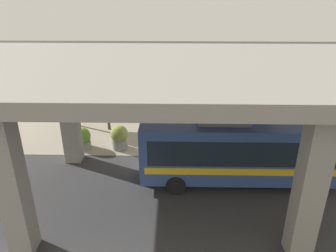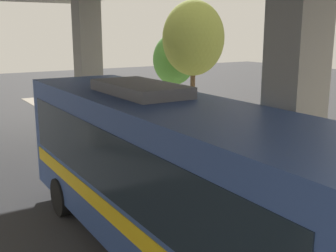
% 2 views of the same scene
% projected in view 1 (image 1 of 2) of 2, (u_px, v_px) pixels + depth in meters
% --- Properties ---
extents(ground_plane, '(80.00, 80.00, 0.00)m').
position_uv_depth(ground_plane, '(165.00, 156.00, 19.86)').
color(ground_plane, '#38383A').
rests_on(ground_plane, ground).
extents(sidewalk_strip, '(6.00, 40.00, 0.02)m').
position_uv_depth(sidewalk_strip, '(167.00, 135.00, 22.59)').
color(sidewalk_strip, gray).
rests_on(sidewalk_strip, ground).
extents(overpass, '(9.40, 18.75, 6.64)m').
position_uv_depth(overpass, '(162.00, 83.00, 13.82)').
color(overpass, gray).
rests_on(overpass, ground).
extents(bus, '(2.60, 10.19, 3.66)m').
position_uv_depth(bus, '(241.00, 148.00, 16.62)').
color(bus, '#334C8C').
rests_on(bus, ground).
extents(fire_hydrant, '(0.44, 0.21, 0.97)m').
position_uv_depth(fire_hydrant, '(160.00, 142.00, 20.56)').
color(fire_hydrant, '#B21919').
rests_on(fire_hydrant, ground).
extents(planter_front, '(1.07, 1.07, 1.53)m').
position_uv_depth(planter_front, '(197.00, 134.00, 20.97)').
color(planter_front, gray).
rests_on(planter_front, ground).
extents(planter_middle, '(1.10, 1.10, 1.58)m').
position_uv_depth(planter_middle, '(119.00, 137.00, 20.45)').
color(planter_middle, gray).
rests_on(planter_middle, ground).
extents(planter_back, '(1.10, 1.10, 1.43)m').
position_uv_depth(planter_back, '(158.00, 131.00, 21.48)').
color(planter_back, gray).
rests_on(planter_back, ground).
extents(planter_extra, '(1.10, 1.10, 1.41)m').
position_uv_depth(planter_extra, '(82.00, 139.00, 20.53)').
color(planter_extra, gray).
rests_on(planter_extra, ground).
extents(street_tree_near, '(2.67, 2.67, 6.05)m').
position_uv_depth(street_tree_near, '(104.00, 68.00, 21.60)').
color(street_tree_near, brown).
rests_on(street_tree_near, ground).
extents(street_tree_far, '(2.07, 2.07, 4.64)m').
position_uv_depth(street_tree_far, '(73.00, 81.00, 22.60)').
color(street_tree_far, brown).
rests_on(street_tree_far, ground).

